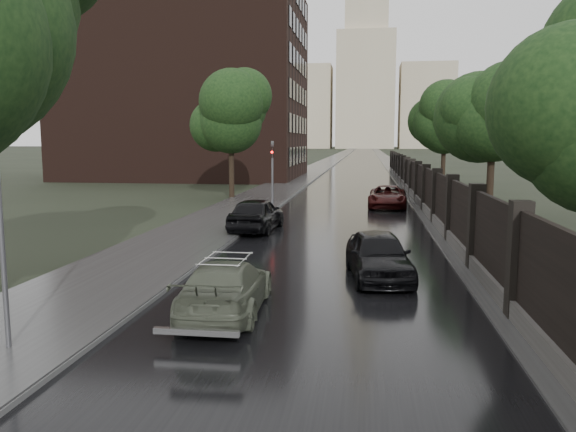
# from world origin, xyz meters

# --- Properties ---
(ground) EXTENTS (800.00, 800.00, 0.00)m
(ground) POSITION_xyz_m (0.00, 0.00, 0.00)
(ground) COLOR black
(ground) RESTS_ON ground
(road) EXTENTS (8.00, 420.00, 0.02)m
(road) POSITION_xyz_m (0.00, 190.00, 0.01)
(road) COLOR black
(road) RESTS_ON ground
(sidewalk_left) EXTENTS (4.00, 420.00, 0.16)m
(sidewalk_left) POSITION_xyz_m (-6.00, 190.00, 0.08)
(sidewalk_left) COLOR #2D2D2D
(sidewalk_left) RESTS_ON ground
(verge_right) EXTENTS (3.00, 420.00, 0.08)m
(verge_right) POSITION_xyz_m (5.50, 190.00, 0.04)
(verge_right) COLOR #2D2D2D
(verge_right) RESTS_ON ground
(fence_right) EXTENTS (0.45, 75.72, 2.70)m
(fence_right) POSITION_xyz_m (4.60, 32.01, 1.01)
(fence_right) COLOR #383533
(fence_right) RESTS_ON ground
(tree_left_far) EXTENTS (4.25, 4.25, 7.39)m
(tree_left_far) POSITION_xyz_m (-8.00, 30.00, 5.24)
(tree_left_far) COLOR black
(tree_left_far) RESTS_ON ground
(tree_right_b) EXTENTS (4.08, 4.08, 7.01)m
(tree_right_b) POSITION_xyz_m (7.50, 22.00, 4.95)
(tree_right_b) COLOR black
(tree_right_b) RESTS_ON ground
(tree_right_c) EXTENTS (4.08, 4.08, 7.01)m
(tree_right_c) POSITION_xyz_m (7.50, 40.00, 4.95)
(tree_right_c) COLOR black
(tree_right_c) RESTS_ON ground
(lamp_post) EXTENTS (0.25, 0.12, 5.11)m
(lamp_post) POSITION_xyz_m (-5.40, 1.50, 2.67)
(lamp_post) COLOR #59595E
(lamp_post) RESTS_ON ground
(traffic_light) EXTENTS (0.16, 0.32, 4.00)m
(traffic_light) POSITION_xyz_m (-4.30, 24.99, 2.40)
(traffic_light) COLOR #59595E
(traffic_light) RESTS_ON ground
(brick_building) EXTENTS (24.00, 18.00, 20.00)m
(brick_building) POSITION_xyz_m (-18.00, 52.00, 10.00)
(brick_building) COLOR black
(brick_building) RESTS_ON ground
(stalinist_tower) EXTENTS (92.00, 30.00, 159.00)m
(stalinist_tower) POSITION_xyz_m (0.00, 300.00, 38.38)
(stalinist_tower) COLOR tan
(stalinist_tower) RESTS_ON ground
(volga_sedan) EXTENTS (1.95, 4.39, 1.25)m
(volga_sedan) POSITION_xyz_m (-1.98, 4.59, 0.63)
(volga_sedan) COLOR #4D5343
(volga_sedan) RESTS_ON ground
(hatchback_left) EXTENTS (2.07, 4.59, 1.53)m
(hatchback_left) POSITION_xyz_m (-3.60, 16.50, 0.77)
(hatchback_left) COLOR black
(hatchback_left) RESTS_ON ground
(car_right_near) EXTENTS (2.20, 4.32, 1.41)m
(car_right_near) POSITION_xyz_m (1.60, 8.40, 0.70)
(car_right_near) COLOR black
(car_right_near) RESTS_ON ground
(car_right_far) EXTENTS (2.43, 4.90, 1.33)m
(car_right_far) POSITION_xyz_m (2.51, 26.32, 0.67)
(car_right_far) COLOR black
(car_right_far) RESTS_ON ground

